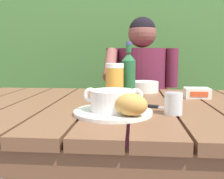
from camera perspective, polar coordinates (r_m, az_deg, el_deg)
name	(u,v)px	position (r m, az deg, el deg)	size (l,w,h in m)	color
dining_table	(111,125)	(1.08, -0.25, -7.86)	(1.41, 0.91, 0.77)	brown
hedge_backdrop	(98,39)	(2.65, -3.09, 11.28)	(3.43, 0.97, 2.53)	#477838
chair_near_diner	(140,118)	(1.99, 6.33, -6.32)	(0.46, 0.48, 0.98)	brown
person_eating	(141,92)	(1.75, 6.51, -0.48)	(0.48, 0.47, 1.22)	maroon
serving_plate	(113,112)	(0.87, 0.22, -5.06)	(0.27, 0.27, 0.01)	white
soup_bowl	(113,100)	(0.87, 0.22, -2.30)	(0.20, 0.15, 0.08)	white
bread_roll	(131,105)	(0.79, 4.23, -3.39)	(0.13, 0.11, 0.07)	#C49244
beer_glass	(115,83)	(1.08, 0.58, 1.52)	(0.08, 0.08, 0.16)	gold
beer_bottle	(129,75)	(1.15, 3.71, 3.21)	(0.06, 0.06, 0.26)	#245F33
water_glass_small	(173,103)	(0.89, 13.53, -3.03)	(0.06, 0.06, 0.07)	silver
butter_tub	(197,93)	(1.25, 18.39, -0.72)	(0.11, 0.09, 0.05)	white
table_knife	(158,107)	(0.98, 10.17, -3.87)	(0.14, 0.07, 0.01)	silver
diner_bowl	(144,87)	(1.39, 7.06, 0.64)	(0.16, 0.16, 0.06)	white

